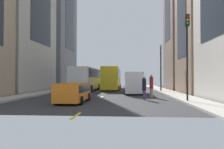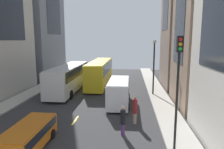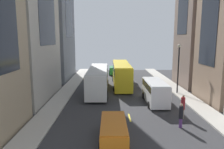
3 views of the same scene
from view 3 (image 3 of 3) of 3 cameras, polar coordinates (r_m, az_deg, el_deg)
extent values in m
plane|color=#333335|center=(30.64, 2.84, -4.41)|extent=(42.02, 42.02, 0.00)
cube|color=#B2ADA3|center=(31.15, -11.87, -4.23)|extent=(2.21, 44.00, 0.15)
cube|color=#B2ADA3|center=(32.10, 17.10, -4.04)|extent=(2.21, 44.00, 0.15)
cube|color=yellow|center=(20.63, 4.69, -11.38)|extent=(0.16, 2.00, 0.01)
cube|color=yellow|center=(30.64, 2.84, -4.40)|extent=(0.16, 2.00, 0.01)
cube|color=yellow|center=(40.90, 1.93, -0.88)|extent=(0.16, 2.00, 0.01)
cube|color=yellow|center=(51.25, 1.38, 1.22)|extent=(0.16, 2.00, 0.01)
cube|color=silver|center=(29.81, -3.71, -1.31)|extent=(2.55, 12.04, 3.00)
cube|color=black|center=(29.67, -3.73, 0.30)|extent=(2.60, 11.07, 1.20)
cube|color=beige|center=(29.57, -3.74, 1.62)|extent=(2.45, 11.56, 0.08)
cylinder|color=black|center=(33.79, -5.36, -2.26)|extent=(0.46, 1.00, 1.00)
cylinder|color=black|center=(33.69, -1.37, -2.26)|extent=(0.46, 1.00, 1.00)
cylinder|color=black|center=(26.56, -6.63, -5.52)|extent=(0.46, 1.00, 1.00)
cylinder|color=black|center=(26.42, -1.54, -5.54)|extent=(0.46, 1.00, 1.00)
cube|color=yellow|center=(33.86, 2.53, 0.14)|extent=(2.45, 12.26, 3.30)
cube|color=black|center=(33.73, 2.54, 1.57)|extent=(2.50, 11.28, 1.48)
cube|color=gold|center=(33.63, 2.55, 2.98)|extent=(2.35, 11.77, 0.08)
cylinder|color=black|center=(37.81, 0.48, -1.15)|extent=(0.44, 0.76, 0.76)
cylinder|color=black|center=(37.93, 3.89, -1.14)|extent=(0.44, 0.76, 0.76)
cylinder|color=black|center=(30.38, 0.79, -3.78)|extent=(0.44, 0.76, 0.76)
cylinder|color=black|center=(30.52, 5.03, -3.76)|extent=(0.44, 0.76, 0.76)
cube|color=white|center=(25.15, 11.38, -4.51)|extent=(2.05, 6.10, 2.30)
cube|color=black|center=(24.98, 11.44, -2.82)|extent=(2.09, 5.61, 0.69)
cube|color=silver|center=(24.89, 11.47, -1.85)|extent=(1.97, 5.85, 0.08)
cylinder|color=black|center=(27.02, 8.51, -5.61)|extent=(0.37, 0.72, 0.72)
cylinder|color=black|center=(27.38, 12.43, -5.53)|extent=(0.37, 0.72, 0.72)
cylinder|color=black|center=(23.44, 10.00, -8.00)|extent=(0.37, 0.72, 0.72)
cylinder|color=black|center=(23.86, 14.49, -7.85)|extent=(0.37, 0.72, 0.72)
cube|color=#1E7238|center=(44.82, 0.44, 1.11)|extent=(1.74, 4.13, 1.34)
cube|color=black|center=(44.77, 0.44, 1.54)|extent=(1.78, 3.80, 0.56)
cube|color=#1A612F|center=(44.72, 0.44, 2.01)|extent=(1.67, 3.97, 0.08)
cylinder|color=black|center=(46.16, -0.59, 0.69)|extent=(0.31, 0.62, 0.62)
cylinder|color=black|center=(46.19, 1.40, 0.70)|extent=(0.31, 0.62, 0.62)
cylinder|color=black|center=(43.63, -0.58, 0.18)|extent=(0.31, 0.62, 0.62)
cylinder|color=black|center=(43.66, 1.52, 0.19)|extent=(0.31, 0.62, 0.62)
cube|color=orange|center=(15.86, 0.44, -14.86)|extent=(1.83, 4.75, 1.26)
cube|color=black|center=(15.73, 0.44, -13.81)|extent=(1.87, 4.37, 0.53)
cube|color=#BE6115|center=(15.59, 0.44, -12.61)|extent=(1.76, 4.56, 0.08)
cylinder|color=black|center=(17.41, -2.53, -14.35)|extent=(0.33, 0.62, 0.62)
cylinder|color=black|center=(17.44, 3.19, -14.31)|extent=(0.33, 0.62, 0.62)
cylinder|color=black|center=(14.76, -2.89, -18.95)|extent=(0.33, 0.62, 0.62)
cylinder|color=black|center=(14.80, 4.01, -18.89)|extent=(0.33, 0.62, 0.62)
cylinder|color=#593372|center=(19.19, 17.81, -12.20)|extent=(0.27, 0.27, 0.80)
cylinder|color=black|center=(18.87, 17.96, -9.57)|extent=(0.36, 0.36, 1.06)
sphere|color=tan|center=(18.68, 18.06, -7.70)|extent=(0.22, 0.22, 0.22)
cylinder|color=gray|center=(21.31, 18.26, -9.94)|extent=(0.28, 0.28, 0.86)
cylinder|color=maroon|center=(21.00, 18.41, -7.34)|extent=(0.37, 0.37, 1.16)
sphere|color=#8C6647|center=(20.82, 18.50, -5.54)|extent=(0.20, 0.20, 0.20)
cylinder|color=black|center=(29.84, 17.22, 1.07)|extent=(0.18, 0.18, 6.11)
sphere|color=silver|center=(29.57, 17.53, 7.29)|extent=(0.44, 0.44, 0.44)
camera|label=1|loc=(7.20, 96.59, -51.13)|focal=33.25mm
camera|label=2|loc=(7.17, 63.11, -1.77)|focal=33.36mm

